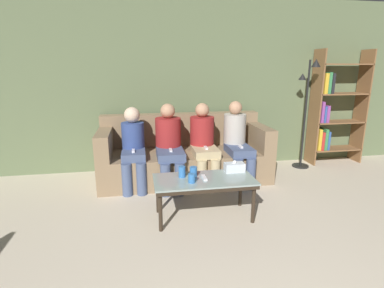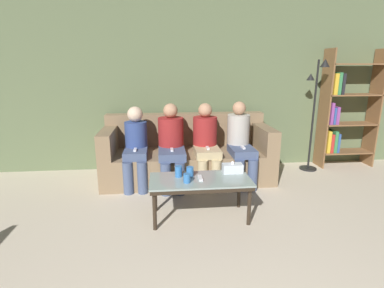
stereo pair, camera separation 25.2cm
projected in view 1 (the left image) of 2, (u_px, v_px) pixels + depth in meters
The scene contains 14 objects.
wall_back at pixel (179, 86), 4.60m from camera, with size 12.00×0.06×2.60m.
couch at pixel (184, 156), 4.35m from camera, with size 2.36×0.92×0.90m.
coffee_table at pixel (204, 183), 3.15m from camera, with size 1.06×0.50×0.44m.
cup_near_left at pixel (192, 178), 3.02m from camera, with size 0.07×0.07×0.09m.
cup_near_right at pixel (193, 172), 3.19m from camera, with size 0.08×0.08×0.11m.
cup_far_center at pixel (182, 172), 3.17m from camera, with size 0.07×0.07×0.12m.
tissue_box at pixel (234, 167), 3.34m from camera, with size 0.22×0.12×0.13m.
game_remote at pixel (204, 178), 3.14m from camera, with size 0.04×0.15×0.02m.
bookshelf at pixel (332, 111), 4.91m from camera, with size 0.87×0.32×1.85m.
standing_lamp at pixel (307, 103), 4.64m from camera, with size 0.31×0.26×1.70m.
seated_person_left_end at pixel (133, 146), 3.95m from camera, with size 0.31×0.62×1.07m.
seated_person_mid_left at pixel (169, 143), 4.02m from camera, with size 0.35×0.73×1.10m.
seated_person_mid_right at pixel (204, 141), 4.11m from camera, with size 0.33×0.66×1.10m.
seated_person_right_end at pixel (237, 140), 4.18m from camera, with size 0.31×0.69×1.12m.
Camera 1 is at (-0.61, -0.45, 1.58)m, focal length 28.00 mm.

